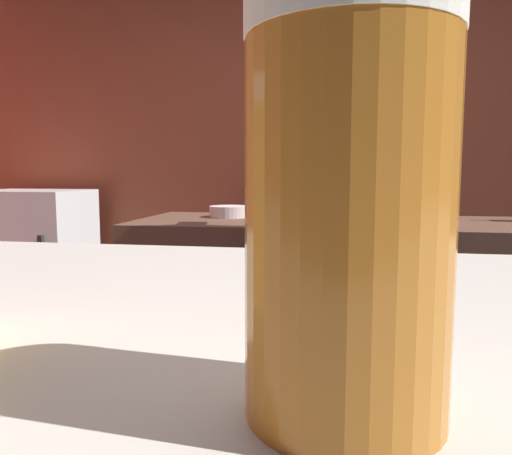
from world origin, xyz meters
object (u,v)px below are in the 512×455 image
mixing_bowl (230,212)px  pint_glass_near (348,215)px  mini_fridge (35,262)px  bottle_soy (333,157)px  bottle_olive_oil (268,155)px  bottle_hot_sauce (319,158)px  bartender (341,221)px  chefs_knife (419,222)px

mixing_bowl → pint_glass_near: (0.46, -1.82, 0.15)m
mini_fridge → bottle_soy: bottle_soy is taller
mixing_bowl → bottle_soy: bearing=71.5°
mixing_bowl → bottle_olive_oil: bearing=91.5°
pint_glass_near → bottle_hot_sauce: size_ratio=0.80×
bartender → mixing_bowl: 0.70m
mixing_bowl → bottle_hot_sauce: 1.35m
bottle_hot_sauce → bottle_olive_oil: bearing=-176.1°
bottle_soy → bottle_hot_sauce: size_ratio=0.98×
bartender → bottle_soy: 1.73m
mini_fridge → bottle_soy: 2.15m
bottle_hot_sauce → mini_fridge: bearing=-173.7°
bartender → bottle_hot_sauce: bearing=-7.1°
pint_glass_near → bottle_hot_sauce: bottle_hot_sauce is taller
bartender → chefs_knife: 0.49m
mini_fridge → chefs_knife: mini_fridge is taller
mixing_bowl → bottle_olive_oil: size_ratio=0.73×
bottle_soy → bartender: bearing=-88.0°
mixing_bowl → bottle_olive_oil: bottle_olive_oil is taller
mini_fridge → pint_glass_near: bearing=-54.2°
bottle_olive_oil → bottle_soy: bearing=-12.9°
bottle_olive_oil → mini_fridge: bearing=-173.2°
mixing_bowl → bottle_hot_sauce: bearing=76.8°
pint_glass_near → bottle_olive_oil: 3.14m
pint_glass_near → mini_fridge: bearing=125.8°
bottle_soy → chefs_knife: bearing=-75.4°
bartender → bottle_hot_sauce: bartender is taller
mini_fridge → bartender: bearing=-37.7°
mini_fridge → chefs_knife: bearing=-27.1°
chefs_knife → bottle_olive_oil: bottle_olive_oil is taller
mini_fridge → mixing_bowl: 2.01m
mini_fridge → pint_glass_near: (2.10, -2.91, 0.60)m
mini_fridge → mixing_bowl: size_ratio=5.94×
pint_glass_near → bottle_soy: size_ratio=0.82×
mini_fridge → bartender: 2.68m
bottle_soy → bottle_olive_oil: bottle_olive_oil is taller
mini_fridge → bottle_hot_sauce: size_ratio=5.66×
pint_glass_near → bartender: bearing=90.3°
bottle_hot_sauce → bottle_soy: bearing=-53.6°
mini_fridge → bottle_soy: (2.03, 0.09, 0.71)m
mini_fridge → bottle_hot_sauce: 2.08m
chefs_knife → bottle_olive_oil: bearing=119.7°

